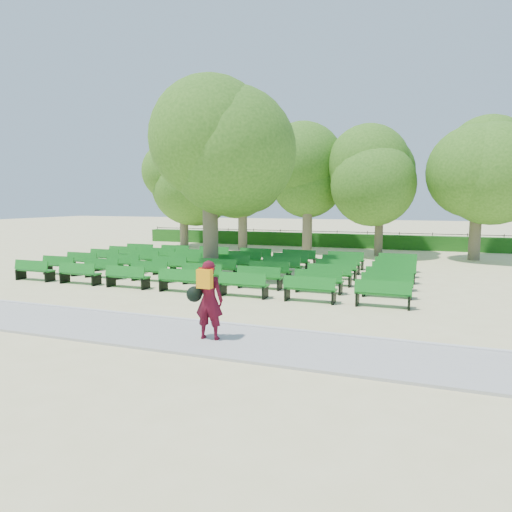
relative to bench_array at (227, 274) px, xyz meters
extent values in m
plane|color=beige|center=(1.13, -0.77, -0.08)|extent=(120.00, 120.00, 0.00)
cube|color=#A9A9A5|center=(1.13, -8.17, -0.05)|extent=(30.00, 2.20, 0.06)
cube|color=silver|center=(1.13, -7.02, -0.03)|extent=(30.00, 0.12, 0.10)
cube|color=#1C5716|center=(1.13, 13.23, 0.37)|extent=(26.00, 0.70, 0.90)
cube|color=#13721C|center=(0.00, 0.01, 0.32)|extent=(1.60, 0.47, 0.05)
cube|color=#13721C|center=(0.00, -0.17, 0.54)|extent=(1.60, 0.14, 0.37)
cylinder|color=brown|center=(-0.62, -0.19, 1.74)|extent=(0.63, 0.63, 3.64)
ellipsoid|color=#3E721E|center=(-0.62, -0.19, 4.98)|extent=(5.16, 5.16, 4.64)
imported|color=#4C0A19|center=(3.22, -8.25, 0.85)|extent=(0.67, 0.47, 1.74)
cube|color=#FF9A0D|center=(3.22, -8.45, 1.34)|extent=(0.32, 0.16, 0.41)
sphere|color=black|center=(2.90, -8.31, 0.96)|extent=(0.35, 0.35, 0.35)
camera|label=1|loc=(7.51, -17.02, 2.99)|focal=32.00mm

